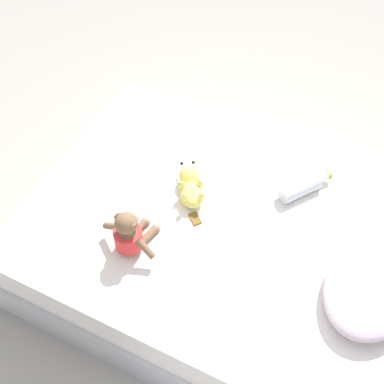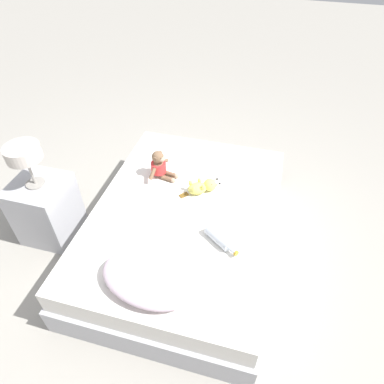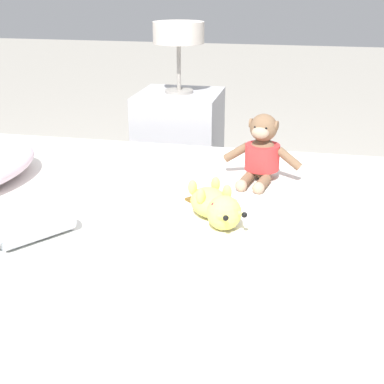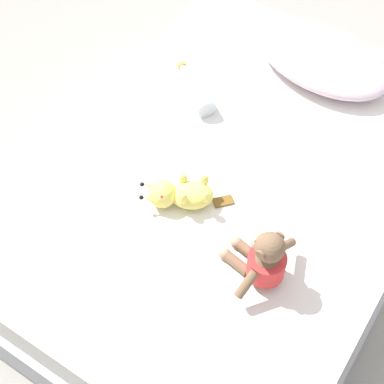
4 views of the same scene
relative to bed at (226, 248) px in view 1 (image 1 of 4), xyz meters
The scene contains 6 objects.
ground_plane 0.20m from the bed, ahead, with size 16.00×16.00×0.00m, color #9E998E.
bed is the anchor object (origin of this frame).
pillow 0.72m from the bed, 87.00° to the left, with size 0.64×0.46×0.13m.
plush_monkey 0.54m from the bed, 47.08° to the right, with size 0.24×0.29×0.24m.
plush_yellow_creature 0.36m from the bed, 108.93° to the right, with size 0.30×0.23×0.10m.
glass_bottle 0.46m from the bed, 142.91° to the left, with size 0.26×0.21×0.08m.
Camera 1 is at (1.30, 0.46, 2.31)m, focal length 48.52 mm.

